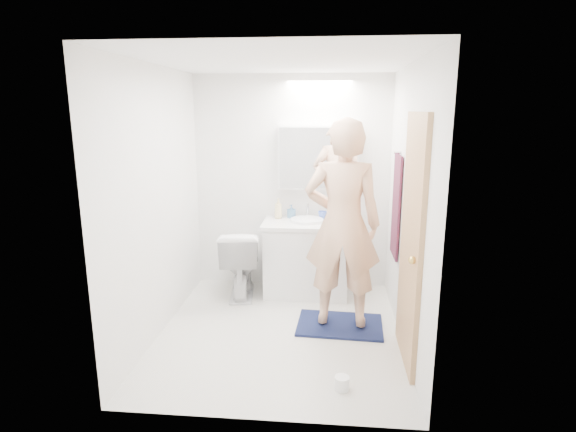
# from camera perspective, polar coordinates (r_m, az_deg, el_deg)

# --- Properties ---
(floor) EXTENTS (2.50, 2.50, 0.00)m
(floor) POSITION_cam_1_polar(r_m,az_deg,el_deg) (4.39, -0.98, -14.20)
(floor) COLOR silver
(floor) RESTS_ON ground
(ceiling) EXTENTS (2.50, 2.50, 0.00)m
(ceiling) POSITION_cam_1_polar(r_m,az_deg,el_deg) (3.92, -1.12, 18.72)
(ceiling) COLOR white
(ceiling) RESTS_ON floor
(wall_back) EXTENTS (2.50, 0.00, 2.50)m
(wall_back) POSITION_cam_1_polar(r_m,az_deg,el_deg) (5.21, 0.47, 4.10)
(wall_back) COLOR white
(wall_back) RESTS_ON floor
(wall_front) EXTENTS (2.50, 0.00, 2.50)m
(wall_front) POSITION_cam_1_polar(r_m,az_deg,el_deg) (2.79, -3.87, -3.92)
(wall_front) COLOR white
(wall_front) RESTS_ON floor
(wall_left) EXTENTS (0.00, 2.50, 2.50)m
(wall_left) POSITION_cam_1_polar(r_m,az_deg,el_deg) (4.25, -15.95, 1.53)
(wall_left) COLOR white
(wall_left) RESTS_ON floor
(wall_right) EXTENTS (0.00, 2.50, 2.50)m
(wall_right) POSITION_cam_1_polar(r_m,az_deg,el_deg) (4.02, 14.73, 0.97)
(wall_right) COLOR white
(wall_right) RESTS_ON floor
(vanity_cabinet) EXTENTS (0.90, 0.55, 0.78)m
(vanity_cabinet) POSITION_cam_1_polar(r_m,az_deg,el_deg) (5.12, 2.28, -5.44)
(vanity_cabinet) COLOR white
(vanity_cabinet) RESTS_ON floor
(countertop) EXTENTS (0.95, 0.58, 0.04)m
(countertop) POSITION_cam_1_polar(r_m,az_deg,el_deg) (5.00, 2.33, -0.98)
(countertop) COLOR silver
(countertop) RESTS_ON vanity_cabinet
(sink_basin) EXTENTS (0.36, 0.36, 0.03)m
(sink_basin) POSITION_cam_1_polar(r_m,az_deg,el_deg) (5.02, 2.35, -0.51)
(sink_basin) COLOR white
(sink_basin) RESTS_ON countertop
(faucet) EXTENTS (0.02, 0.02, 0.16)m
(faucet) POSITION_cam_1_polar(r_m,az_deg,el_deg) (5.19, 2.46, 0.68)
(faucet) COLOR silver
(faucet) RESTS_ON countertop
(medicine_cabinet) EXTENTS (0.88, 0.14, 0.70)m
(medicine_cabinet) POSITION_cam_1_polar(r_m,az_deg,el_deg) (5.08, 3.80, 7.25)
(medicine_cabinet) COLOR white
(medicine_cabinet) RESTS_ON wall_back
(mirror_panel) EXTENTS (0.84, 0.01, 0.66)m
(mirror_panel) POSITION_cam_1_polar(r_m,az_deg,el_deg) (5.01, 3.77, 7.16)
(mirror_panel) COLOR silver
(mirror_panel) RESTS_ON medicine_cabinet
(toilet) EXTENTS (0.51, 0.79, 0.76)m
(toilet) POSITION_cam_1_polar(r_m,az_deg,el_deg) (5.10, -5.93, -5.71)
(toilet) COLOR white
(toilet) RESTS_ON floor
(bath_rug) EXTENTS (0.83, 0.59, 0.02)m
(bath_rug) POSITION_cam_1_polar(r_m,az_deg,el_deg) (4.52, 6.46, -13.31)
(bath_rug) COLOR #162246
(bath_rug) RESTS_ON floor
(person) EXTENTS (0.72, 0.49, 1.91)m
(person) POSITION_cam_1_polar(r_m,az_deg,el_deg) (4.18, 6.80, -1.05)
(person) COLOR #E2AB87
(person) RESTS_ON bath_rug
(door) EXTENTS (0.04, 0.80, 2.00)m
(door) POSITION_cam_1_polar(r_m,az_deg,el_deg) (3.73, 15.10, -3.15)
(door) COLOR #A47D52
(door) RESTS_ON wall_right
(door_knob) EXTENTS (0.06, 0.06, 0.06)m
(door_knob) POSITION_cam_1_polar(r_m,az_deg,el_deg) (3.46, 15.21, -5.32)
(door_knob) COLOR gold
(door_knob) RESTS_ON door
(towel) EXTENTS (0.02, 0.42, 1.00)m
(towel) POSITION_cam_1_polar(r_m,az_deg,el_deg) (4.57, 13.30, 1.19)
(towel) COLOR #131C3B
(towel) RESTS_ON wall_right
(towel_hook) EXTENTS (0.07, 0.02, 0.02)m
(towel_hook) POSITION_cam_1_polar(r_m,az_deg,el_deg) (4.49, 13.48, 7.69)
(towel_hook) COLOR silver
(towel_hook) RESTS_ON wall_right
(soap_bottle_a) EXTENTS (0.09, 0.09, 0.23)m
(soap_bottle_a) POSITION_cam_1_polar(r_m,az_deg,el_deg) (5.14, -1.21, 0.95)
(soap_bottle_a) COLOR beige
(soap_bottle_a) RESTS_ON countertop
(soap_bottle_b) EXTENTS (0.10, 0.10, 0.15)m
(soap_bottle_b) POSITION_cam_1_polar(r_m,az_deg,el_deg) (5.17, 0.43, 0.59)
(soap_bottle_b) COLOR #5081AD
(soap_bottle_b) RESTS_ON countertop
(toothbrush_cup) EXTENTS (0.10, 0.10, 0.09)m
(toothbrush_cup) POSITION_cam_1_polar(r_m,az_deg,el_deg) (5.14, 4.29, 0.11)
(toothbrush_cup) COLOR #4362CB
(toothbrush_cup) RESTS_ON countertop
(toilet_paper_roll) EXTENTS (0.11, 0.11, 0.10)m
(toilet_paper_roll) POSITION_cam_1_polar(r_m,az_deg,el_deg) (3.61, 6.72, -19.94)
(toilet_paper_roll) COLOR white
(toilet_paper_roll) RESTS_ON floor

